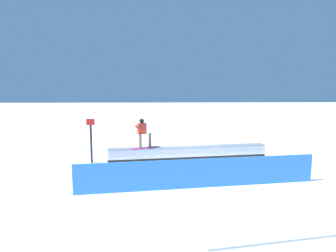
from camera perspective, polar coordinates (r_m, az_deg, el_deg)
The scene contains 5 objects.
ground_plane at distance 14.30m, azimuth 4.22°, elevation -7.12°, with size 120.00×120.00×0.00m, color white.
grind_box at distance 14.22m, azimuth 4.23°, elevation -5.79°, with size 7.99×1.57×0.75m.
snowboarder at distance 13.59m, azimuth -5.15°, elevation -1.24°, with size 1.44×0.92×1.46m.
safety_fence at distance 10.48m, azimuth 6.58°, elevation -9.56°, with size 9.01×0.06×1.09m, color #3685E8.
trail_marker at distance 14.18m, azimuth -15.38°, elevation -2.69°, with size 0.40×0.10×2.18m.
Camera 1 is at (1.55, 13.74, 3.63)m, focal length 29.95 mm.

